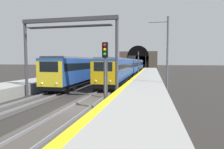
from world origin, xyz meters
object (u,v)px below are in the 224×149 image
(railway_signal_near, at_px, (105,69))
(railway_signal_far, at_px, (146,61))
(train_adjacent_platform, at_px, (101,67))
(catenary_mast_near, at_px, (167,54))
(railway_signal_mid, at_px, (138,61))
(train_main_approaching, at_px, (132,66))
(overhead_signal_gantry, at_px, (69,37))

(railway_signal_near, xyz_separation_m, railway_signal_far, (74.39, -0.00, 0.57))
(train_adjacent_platform, height_order, railway_signal_near, railway_signal_near)
(train_adjacent_platform, relative_size, railway_signal_near, 8.16)
(catenary_mast_near, bearing_deg, railway_signal_near, 153.18)
(railway_signal_mid, relative_size, railway_signal_far, 0.98)
(train_adjacent_platform, distance_m, railway_signal_mid, 9.61)
(railway_signal_mid, bearing_deg, train_main_approaching, -155.18)
(railway_signal_near, bearing_deg, railway_signal_far, -180.00)
(railway_signal_near, xyz_separation_m, catenary_mast_near, (9.31, -4.71, 1.40))
(railway_signal_near, relative_size, catenary_mast_near, 0.57)
(railway_signal_far, height_order, overhead_signal_gantry, overhead_signal_gantry)
(railway_signal_mid, xyz_separation_m, overhead_signal_gantry, (-26.44, 4.40, 2.21))
(railway_signal_mid, bearing_deg, overhead_signal_gantry, -9.44)
(railway_signal_far, distance_m, overhead_signal_gantry, 70.77)
(overhead_signal_gantry, bearing_deg, railway_signal_mid, -9.44)
(railway_signal_far, bearing_deg, railway_signal_near, 0.00)
(train_adjacent_platform, xyz_separation_m, railway_signal_near, (-23.60, -6.86, 0.62))
(train_main_approaching, bearing_deg, overhead_signal_gantry, -5.06)
(railway_signal_near, xyz_separation_m, overhead_signal_gantry, (3.79, 4.40, 2.74))
(overhead_signal_gantry, bearing_deg, catenary_mast_near, -58.76)
(railway_signal_mid, height_order, catenary_mast_near, catenary_mast_near)
(train_adjacent_platform, distance_m, overhead_signal_gantry, 20.24)
(train_main_approaching, bearing_deg, railway_signal_mid, 24.35)
(train_adjacent_platform, bearing_deg, railway_signal_far, 171.22)
(railway_signal_mid, height_order, overhead_signal_gantry, overhead_signal_gantry)
(railway_signal_near, height_order, overhead_signal_gantry, overhead_signal_gantry)
(railway_signal_near, bearing_deg, overhead_signal_gantry, -130.76)
(catenary_mast_near, bearing_deg, overhead_signal_gantry, 121.24)
(railway_signal_near, distance_m, railway_signal_far, 74.39)
(train_main_approaching, xyz_separation_m, overhead_signal_gantry, (-30.63, 2.46, 3.39))
(railway_signal_near, relative_size, overhead_signal_gantry, 0.51)
(train_main_approaching, height_order, railway_signal_near, train_main_approaching)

